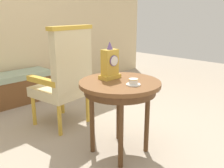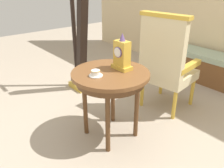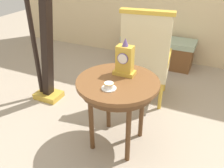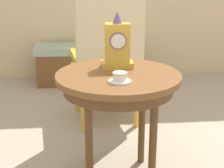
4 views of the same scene
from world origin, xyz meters
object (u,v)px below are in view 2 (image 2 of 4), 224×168
object	(u,v)px
side_table	(110,80)
armchair	(166,62)
window_bench	(204,66)
harp	(80,38)
mantel_clock	(122,55)
teacup_left	(96,73)

from	to	relation	value
side_table	armchair	distance (m)	0.81
armchair	window_bench	bearing A→B (deg)	97.39
side_table	harp	bearing A→B (deg)	161.15
mantel_clock	harp	xyz separation A→B (m)	(-1.09, 0.24, -0.09)
armchair	harp	bearing A→B (deg)	-157.70
teacup_left	harp	size ratio (longest dim) A/B	0.07
side_table	mantel_clock	bearing A→B (deg)	86.99
side_table	mantel_clock	distance (m)	0.25
teacup_left	side_table	bearing A→B (deg)	86.75
harp	teacup_left	bearing A→B (deg)	-26.19
side_table	armchair	bearing A→B (deg)	90.31
side_table	window_bench	distance (m)	2.01
teacup_left	harp	bearing A→B (deg)	153.81
teacup_left	mantel_clock	distance (m)	0.31
window_bench	mantel_clock	bearing A→B (deg)	-85.00
armchair	window_bench	xyz separation A→B (m)	(-0.15, 1.15, -0.37)
teacup_left	window_bench	distance (m)	2.19
teacup_left	mantel_clock	world-z (taller)	mantel_clock
teacup_left	armchair	bearing A→B (deg)	89.73
mantel_clock	harp	distance (m)	1.12
mantel_clock	armchair	size ratio (longest dim) A/B	0.29
harp	mantel_clock	bearing A→B (deg)	-12.43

